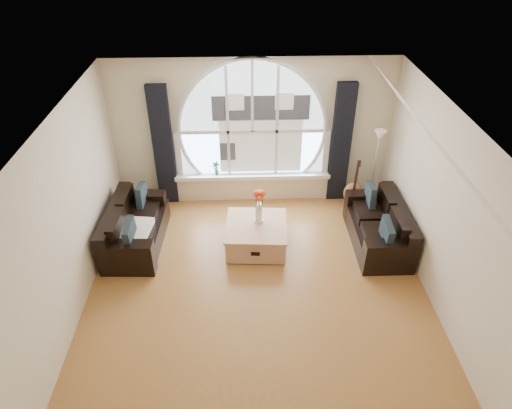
{
  "coord_description": "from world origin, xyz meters",
  "views": [
    {
      "loc": [
        -0.2,
        -4.68,
        4.87
      ],
      "look_at": [
        0.0,
        0.9,
        1.05
      ],
      "focal_mm": 31.79,
      "sensor_mm": 36.0,
      "label": 1
    }
  ],
  "objects_px": {
    "coffee_chest": "(256,235)",
    "floor_lamp": "(374,172)",
    "vase_flowers": "(259,202)",
    "potted_plant": "(216,168)",
    "sofa_right": "(379,224)",
    "guitar": "(355,183)",
    "sofa_left": "(135,224)"
  },
  "relations": [
    {
      "from": "floor_lamp",
      "to": "potted_plant",
      "type": "height_order",
      "value": "floor_lamp"
    },
    {
      "from": "sofa_left",
      "to": "guitar",
      "type": "bearing_deg",
      "value": 16.31
    },
    {
      "from": "potted_plant",
      "to": "floor_lamp",
      "type": "bearing_deg",
      "value": -8.62
    },
    {
      "from": "coffee_chest",
      "to": "floor_lamp",
      "type": "xyz_separation_m",
      "value": [
        2.13,
        1.02,
        0.56
      ]
    },
    {
      "from": "sofa_right",
      "to": "guitar",
      "type": "bearing_deg",
      "value": 100.43
    },
    {
      "from": "vase_flowers",
      "to": "guitar",
      "type": "height_order",
      "value": "vase_flowers"
    },
    {
      "from": "guitar",
      "to": "potted_plant",
      "type": "height_order",
      "value": "guitar"
    },
    {
      "from": "sofa_left",
      "to": "floor_lamp",
      "type": "height_order",
      "value": "floor_lamp"
    },
    {
      "from": "vase_flowers",
      "to": "sofa_left",
      "type": "bearing_deg",
      "value": 178.68
    },
    {
      "from": "sofa_left",
      "to": "vase_flowers",
      "type": "relative_size",
      "value": 2.34
    },
    {
      "from": "sofa_left",
      "to": "coffee_chest",
      "type": "xyz_separation_m",
      "value": [
        1.99,
        -0.15,
        -0.16
      ]
    },
    {
      "from": "coffee_chest",
      "to": "guitar",
      "type": "distance_m",
      "value": 2.15
    },
    {
      "from": "sofa_left",
      "to": "guitar",
      "type": "height_order",
      "value": "guitar"
    },
    {
      "from": "vase_flowers",
      "to": "potted_plant",
      "type": "xyz_separation_m",
      "value": [
        -0.74,
        1.35,
        -0.15
      ]
    },
    {
      "from": "potted_plant",
      "to": "sofa_right",
      "type": "bearing_deg",
      "value": -27.78
    },
    {
      "from": "sofa_left",
      "to": "floor_lamp",
      "type": "bearing_deg",
      "value": 14.5
    },
    {
      "from": "coffee_chest",
      "to": "vase_flowers",
      "type": "bearing_deg",
      "value": 70.41
    },
    {
      "from": "sofa_right",
      "to": "potted_plant",
      "type": "height_order",
      "value": "potted_plant"
    },
    {
      "from": "potted_plant",
      "to": "guitar",
      "type": "bearing_deg",
      "value": -8.2
    },
    {
      "from": "coffee_chest",
      "to": "vase_flowers",
      "type": "height_order",
      "value": "vase_flowers"
    },
    {
      "from": "potted_plant",
      "to": "coffee_chest",
      "type": "bearing_deg",
      "value": -64.47
    },
    {
      "from": "sofa_left",
      "to": "floor_lamp",
      "type": "relative_size",
      "value": 1.03
    },
    {
      "from": "guitar",
      "to": "potted_plant",
      "type": "relative_size",
      "value": 3.99
    },
    {
      "from": "coffee_chest",
      "to": "potted_plant",
      "type": "bearing_deg",
      "value": 119.29
    },
    {
      "from": "sofa_right",
      "to": "vase_flowers",
      "type": "height_order",
      "value": "vase_flowers"
    },
    {
      "from": "vase_flowers",
      "to": "guitar",
      "type": "distance_m",
      "value": 2.07
    },
    {
      "from": "sofa_left",
      "to": "coffee_chest",
      "type": "bearing_deg",
      "value": -1.71
    },
    {
      "from": "sofa_right",
      "to": "guitar",
      "type": "height_order",
      "value": "guitar"
    },
    {
      "from": "floor_lamp",
      "to": "guitar",
      "type": "xyz_separation_m",
      "value": [
        -0.3,
        0.06,
        -0.27
      ]
    },
    {
      "from": "coffee_chest",
      "to": "floor_lamp",
      "type": "distance_m",
      "value": 2.43
    },
    {
      "from": "vase_flowers",
      "to": "guitar",
      "type": "bearing_deg",
      "value": 28.9
    },
    {
      "from": "sofa_left",
      "to": "guitar",
      "type": "distance_m",
      "value": 3.94
    }
  ]
}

